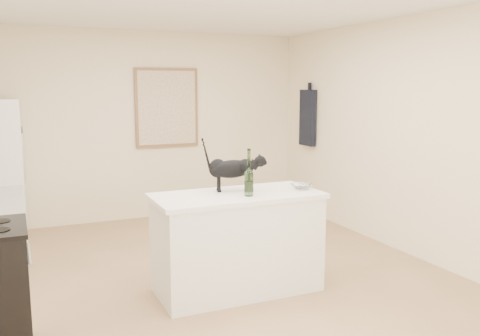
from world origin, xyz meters
The scene contains 13 objects.
floor centered at (0.00, 0.00, 0.00)m, with size 5.50×5.50×0.00m, color #A47A57.
wall_back centered at (0.00, 2.75, 1.30)m, with size 4.50×4.50×0.00m, color beige.
wall_front centered at (0.00, -2.75, 1.30)m, with size 4.50×4.50×0.00m, color beige.
wall_right centered at (2.25, 0.00, 1.30)m, with size 5.50×5.50×0.00m, color beige.
island_base centered at (0.10, -0.20, 0.43)m, with size 1.44×0.67×0.86m, color white.
island_top centered at (0.10, -0.20, 0.88)m, with size 1.50×0.70×0.04m, color white.
artwork_frame centered at (0.30, 2.72, 1.55)m, with size 0.90×0.03×1.10m, color brown.
artwork_canvas centered at (0.30, 2.70, 1.55)m, with size 0.82×0.00×1.02m, color beige.
hanging_garment centered at (2.19, 2.05, 1.40)m, with size 0.08×0.34×0.80m, color black.
black_cat centered at (0.11, -0.07, 1.08)m, with size 0.52×0.16×0.36m, color black, non-canonical shape.
wine_bottle centered at (0.15, -0.33, 1.08)m, with size 0.08×0.08×0.36m, color #245622.
glass_bowl centered at (0.73, -0.26, 0.93)m, with size 0.21×0.21×0.05m, color white.
fridge_paper centered at (-1.60, 2.46, 1.28)m, with size 0.00×0.14×0.18m, color beige.
Camera 1 is at (-1.67, -4.27, 1.84)m, focal length 38.18 mm.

